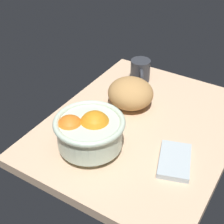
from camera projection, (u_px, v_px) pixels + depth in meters
ground_plane at (142, 128)px, 101.93cm from camera, size 68.03×53.70×3.00cm
fruit_bowl at (88, 130)px, 88.25cm from camera, size 19.27×19.27×11.91cm
bread_loaf at (131, 93)px, 106.19cm from camera, size 15.60×16.05×9.52cm
napkin_folded at (175, 160)px, 87.27cm from camera, size 15.29×11.95×1.58cm
mug at (140, 71)px, 119.29cm from camera, size 10.37×8.07×8.07cm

